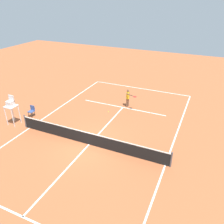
{
  "coord_description": "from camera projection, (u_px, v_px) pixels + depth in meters",
  "views": [
    {
      "loc": [
        -6.73,
        11.11,
        9.24
      ],
      "look_at": [
        -0.09,
        -3.66,
        0.8
      ],
      "focal_mm": 36.56,
      "sensor_mm": 36.0,
      "label": 1
    }
  ],
  "objects": [
    {
      "name": "ground_plane",
      "position": [
        89.0,
        144.0,
        15.7
      ],
      "size": [
        60.0,
        60.0,
        0.0
      ],
      "primitive_type": "plane",
      "color": "#AD5933"
    },
    {
      "name": "court_lines",
      "position": [
        89.0,
        144.0,
        15.7
      ],
      "size": [
        10.64,
        23.0,
        0.01
      ],
      "color": "white",
      "rests_on": "ground"
    },
    {
      "name": "tennis_net",
      "position": [
        89.0,
        138.0,
        15.48
      ],
      "size": [
        11.24,
        0.1,
        1.07
      ],
      "color": "#4C4C51",
      "rests_on": "ground"
    },
    {
      "name": "player_serving",
      "position": [
        128.0,
        97.0,
        20.47
      ],
      "size": [
        1.18,
        0.92,
        1.69
      ],
      "rotation": [
        0.0,
        0.0,
        1.21
      ],
      "color": "brown",
      "rests_on": "ground"
    },
    {
      "name": "tennis_ball",
      "position": [
        108.0,
        112.0,
        19.98
      ],
      "size": [
        0.07,
        0.07,
        0.07
      ],
      "primitive_type": "sphere",
      "color": "#CCE033",
      "rests_on": "ground"
    },
    {
      "name": "umpire_chair",
      "position": [
        11.0,
        106.0,
        17.45
      ],
      "size": [
        0.8,
        0.8,
        2.41
      ],
      "color": "silver",
      "rests_on": "ground"
    },
    {
      "name": "courtside_chair_mid",
      "position": [
        32.0,
        110.0,
        19.08
      ],
      "size": [
        0.44,
        0.46,
        0.95
      ],
      "color": "#262626",
      "rests_on": "ground"
    }
  ]
}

